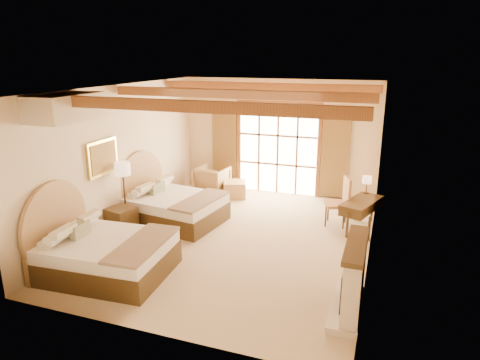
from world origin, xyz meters
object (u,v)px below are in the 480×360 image
at_px(bed_near, 99,250).
at_px(bed_far, 169,204).
at_px(nightstand, 122,222).
at_px(armchair, 212,180).
at_px(desk, 361,214).

relative_size(bed_near, bed_far, 0.97).
height_order(nightstand, armchair, armchair).
xyz_separation_m(nightstand, desk, (4.90, 2.09, 0.05)).
bearing_deg(armchair, nightstand, 83.72).
bearing_deg(bed_far, armchair, 94.70).
height_order(nightstand, desk, desk).
bearing_deg(bed_far, bed_near, -81.56).
height_order(bed_near, bed_far, bed_near).
bearing_deg(bed_near, desk, 36.75).
distance_m(bed_far, armchair, 2.30).
xyz_separation_m(bed_far, nightstand, (-0.57, -1.10, -0.11)).
bearing_deg(bed_far, desk, 21.13).
height_order(bed_far, armchair, bed_far).
bearing_deg(bed_near, bed_far, 86.88).
xyz_separation_m(bed_far, armchair, (0.14, 2.29, -0.03)).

